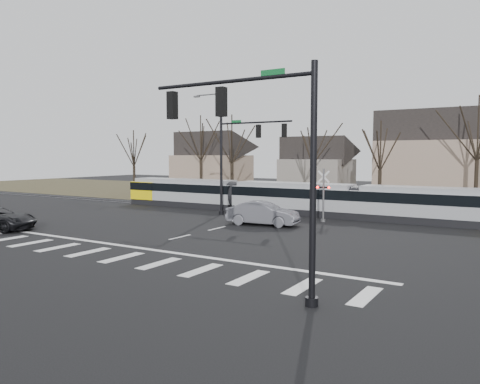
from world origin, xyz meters
The scene contains 15 objects.
ground centered at (0.00, 0.00, 0.00)m, with size 140.00×140.00×0.00m, color black.
grass_verge centered at (0.00, 32.00, 0.01)m, with size 140.00×28.00×0.01m, color #38331E.
crosswalk centered at (0.00, -4.00, 0.01)m, with size 27.00×2.60×0.01m.
stop_line centered at (0.00, -1.80, 0.01)m, with size 28.00×0.35×0.01m, color silver.
lane_dashes centered at (0.00, 16.00, 0.01)m, with size 0.18×30.00×0.01m.
rail_pair centered at (0.00, 15.80, 0.03)m, with size 90.00×1.52×0.06m.
tram centered at (0.94, 16.00, 1.45)m, with size 35.14×2.61×2.66m.
sedan centered at (1.94, 8.95, 0.84)m, with size 5.33×2.52×1.69m, color slate.
signal_pole_near_right centered at (10.11, -6.00, 5.17)m, with size 6.72×0.44×8.00m.
signal_pole_far centered at (-2.41, 12.50, 5.70)m, with size 9.28×0.44×10.20m.
rail_crossing_signal centered at (5.00, 12.79, 1.89)m, with size 1.08×0.36×4.00m.
tree_row centered at (2.00, 26.00, 5.00)m, with size 59.20×7.20×10.00m.
house_a centered at (-20.00, 34.00, 4.46)m, with size 9.72×8.64×8.60m.
house_b centered at (-5.00, 36.00, 3.97)m, with size 8.64×7.56×7.65m.
house_c centered at (9.00, 33.00, 5.23)m, with size 10.80×8.64×10.10m.
Camera 1 is at (17.90, -20.14, 4.98)m, focal length 35.00 mm.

